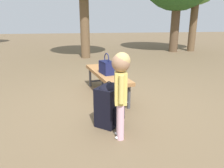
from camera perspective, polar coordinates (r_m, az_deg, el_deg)
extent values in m
plane|color=brown|center=(3.59, 0.18, -5.90)|extent=(40.00, 40.00, 0.00)
cube|color=#9E6B3D|center=(3.97, -1.42, 2.69)|extent=(1.65, 0.68, 0.06)
cylinder|color=#47474C|center=(3.46, 4.47, -3.38)|extent=(0.05, 0.05, 0.39)
cylinder|color=#47474C|center=(3.36, 0.10, -3.94)|extent=(0.05, 0.05, 0.39)
cylinder|color=#47474C|center=(4.72, -2.46, 2.10)|extent=(0.05, 0.05, 0.39)
cylinder|color=#47474C|center=(4.64, -5.76, 1.80)|extent=(0.05, 0.05, 0.39)
cylinder|color=#47474C|center=(3.44, 2.30, -5.14)|extent=(0.09, 0.28, 0.04)
cylinder|color=#47474C|center=(4.70, -4.07, 0.83)|extent=(0.09, 0.28, 0.04)
cube|color=#191E4C|center=(3.83, -1.39, 4.30)|extent=(0.36, 0.26, 0.22)
cube|color=#131639|center=(3.81, -1.40, 5.85)|extent=(0.33, 0.25, 0.02)
torus|color=#191E4C|center=(3.80, -1.41, 6.66)|extent=(0.19, 0.07, 0.20)
cylinder|color=#E5B2C6|center=(2.58, 2.27, -10.08)|extent=(0.08, 0.08, 0.44)
cylinder|color=#E5B2C6|center=(2.67, 2.09, -9.08)|extent=(0.08, 0.08, 0.44)
ellipsoid|color=white|center=(2.67, 1.78, -13.90)|extent=(0.06, 0.10, 0.04)
ellipsoid|color=white|center=(2.76, 1.62, -12.82)|extent=(0.06, 0.10, 0.04)
cube|color=#E5CC66|center=(2.47, 2.28, -1.07)|extent=(0.18, 0.15, 0.38)
cylinder|color=#E5CC66|center=(2.36, 2.50, -1.44)|extent=(0.06, 0.06, 0.32)
cylinder|color=#E5CC66|center=(2.57, 2.09, 0.07)|extent=(0.06, 0.06, 0.32)
sphere|color=#A57A5B|center=(2.40, 2.36, 5.59)|extent=(0.21, 0.21, 0.21)
sphere|color=tan|center=(2.40, 2.62, 6.08)|extent=(0.19, 0.19, 0.19)
cube|color=black|center=(2.92, -0.70, -5.75)|extent=(0.45, 0.43, 0.53)
ellipsoid|color=black|center=(2.83, -0.72, -1.02)|extent=(0.42, 0.41, 0.12)
cube|color=black|center=(2.88, 1.89, -7.78)|extent=(0.22, 0.19, 0.24)
cube|color=black|center=(3.06, -2.24, -4.73)|extent=(0.06, 0.06, 0.45)
cube|color=black|center=(2.93, -3.96, -5.72)|extent=(0.06, 0.06, 0.45)
torus|color=black|center=(2.82, -0.72, -0.09)|extent=(0.07, 0.08, 0.09)
cylinder|color=brown|center=(8.13, -7.21, 15.95)|extent=(0.33, 0.33, 2.60)
cylinder|color=brown|center=(10.06, 16.23, 14.81)|extent=(0.37, 0.37, 2.34)
cylinder|color=brown|center=(10.50, 20.56, 14.55)|extent=(0.32, 0.32, 2.36)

